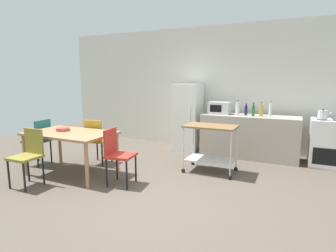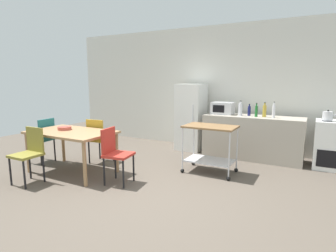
{
  "view_description": "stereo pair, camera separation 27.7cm",
  "coord_description": "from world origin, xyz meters",
  "px_view_note": "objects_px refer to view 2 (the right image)",
  "views": [
    {
      "loc": [
        1.77,
        -3.31,
        1.64
      ],
      "look_at": [
        -0.36,
        1.2,
        0.8
      ],
      "focal_mm": 29.18,
      "sensor_mm": 36.0,
      "label": 1
    },
    {
      "loc": [
        2.02,
        -3.18,
        1.64
      ],
      "look_at": [
        -0.36,
        1.2,
        0.8
      ],
      "focal_mm": 29.18,
      "sensor_mm": 36.0,
      "label": 2
    }
  ],
  "objects_px": {
    "microwave": "(223,108)",
    "bottle_sparkling_water": "(264,111)",
    "chair_red": "(115,152)",
    "chair_mustard": "(99,138)",
    "bottle_wine": "(249,111)",
    "fruit_bowl": "(65,128)",
    "dining_table": "(71,136)",
    "bottle_soda": "(256,111)",
    "refrigerator": "(191,117)",
    "bottle_olive_oil": "(274,111)",
    "kettle": "(328,116)",
    "chair_olive": "(29,151)",
    "bottle_soy_sauce": "(240,109)",
    "kitchen_cart": "(210,141)",
    "chair_teal": "(43,137)",
    "stove_oven": "(332,145)"
  },
  "relations": [
    {
      "from": "bottle_wine",
      "to": "bottle_sparkling_water",
      "type": "distance_m",
      "value": 0.32
    },
    {
      "from": "dining_table",
      "to": "bottle_soda",
      "type": "xyz_separation_m",
      "value": [
        2.71,
        2.37,
        0.35
      ]
    },
    {
      "from": "dining_table",
      "to": "bottle_sparkling_water",
      "type": "relative_size",
      "value": 5.08
    },
    {
      "from": "dining_table",
      "to": "chair_mustard",
      "type": "distance_m",
      "value": 0.66
    },
    {
      "from": "bottle_soy_sauce",
      "to": "bottle_sparkling_water",
      "type": "height_order",
      "value": "bottle_soy_sauce"
    },
    {
      "from": "microwave",
      "to": "bottle_sparkling_water",
      "type": "bearing_deg",
      "value": -4.4
    },
    {
      "from": "bottle_soy_sauce",
      "to": "kettle",
      "type": "relative_size",
      "value": 1.31
    },
    {
      "from": "dining_table",
      "to": "chair_olive",
      "type": "bearing_deg",
      "value": -106.67
    },
    {
      "from": "refrigerator",
      "to": "bottle_sparkling_water",
      "type": "relative_size",
      "value": 5.25
    },
    {
      "from": "bottle_wine",
      "to": "bottle_soda",
      "type": "height_order",
      "value": "bottle_soda"
    },
    {
      "from": "chair_red",
      "to": "chair_olive",
      "type": "relative_size",
      "value": 1.0
    },
    {
      "from": "dining_table",
      "to": "stove_oven",
      "type": "bearing_deg",
      "value": 30.98
    },
    {
      "from": "refrigerator",
      "to": "bottle_soy_sauce",
      "type": "relative_size",
      "value": 4.94
    },
    {
      "from": "kettle",
      "to": "bottle_soy_sauce",
      "type": "bearing_deg",
      "value": 178.5
    },
    {
      "from": "refrigerator",
      "to": "bottle_olive_oil",
      "type": "xyz_separation_m",
      "value": [
        1.85,
        -0.15,
        0.26
      ]
    },
    {
      "from": "chair_teal",
      "to": "kitchen_cart",
      "type": "bearing_deg",
      "value": 103.43
    },
    {
      "from": "bottle_soy_sauce",
      "to": "bottle_sparkling_water",
      "type": "xyz_separation_m",
      "value": [
        0.48,
        0.01,
        -0.01
      ]
    },
    {
      "from": "chair_teal",
      "to": "chair_olive",
      "type": "xyz_separation_m",
      "value": [
        0.75,
        -0.82,
        0.0
      ]
    },
    {
      "from": "bottle_wine",
      "to": "kettle",
      "type": "bearing_deg",
      "value": -4.44
    },
    {
      "from": "microwave",
      "to": "chair_teal",
      "type": "bearing_deg",
      "value": -141.36
    },
    {
      "from": "bottle_soy_sauce",
      "to": "bottle_sparkling_water",
      "type": "bearing_deg",
      "value": 1.75
    },
    {
      "from": "stove_oven",
      "to": "refrigerator",
      "type": "relative_size",
      "value": 0.59
    },
    {
      "from": "kettle",
      "to": "chair_teal",
      "type": "bearing_deg",
      "value": -155.79
    },
    {
      "from": "bottle_sparkling_water",
      "to": "dining_table",
      "type": "bearing_deg",
      "value": -139.85
    },
    {
      "from": "bottle_sparkling_water",
      "to": "fruit_bowl",
      "type": "bearing_deg",
      "value": -142.39
    },
    {
      "from": "kitchen_cart",
      "to": "kettle",
      "type": "distance_m",
      "value": 2.21
    },
    {
      "from": "stove_oven",
      "to": "chair_olive",
      "type": "bearing_deg",
      "value": -143.84
    },
    {
      "from": "kitchen_cart",
      "to": "microwave",
      "type": "xyz_separation_m",
      "value": [
        -0.2,
        1.33,
        0.46
      ]
    },
    {
      "from": "chair_red",
      "to": "chair_mustard",
      "type": "xyz_separation_m",
      "value": [
        -0.97,
        0.68,
        0.0
      ]
    },
    {
      "from": "dining_table",
      "to": "chair_red",
      "type": "relative_size",
      "value": 1.69
    },
    {
      "from": "dining_table",
      "to": "bottle_sparkling_water",
      "type": "height_order",
      "value": "bottle_sparkling_water"
    },
    {
      "from": "bottle_olive_oil",
      "to": "dining_table",
      "type": "bearing_deg",
      "value": -141.84
    },
    {
      "from": "kitchen_cart",
      "to": "fruit_bowl",
      "type": "xyz_separation_m",
      "value": [
        -2.38,
        -1.11,
        0.21
      ]
    },
    {
      "from": "bottle_wine",
      "to": "kettle",
      "type": "xyz_separation_m",
      "value": [
        1.42,
        -0.11,
        -0.01
      ]
    },
    {
      "from": "microwave",
      "to": "fruit_bowl",
      "type": "bearing_deg",
      "value": -131.86
    },
    {
      "from": "stove_oven",
      "to": "microwave",
      "type": "relative_size",
      "value": 2.0
    },
    {
      "from": "dining_table",
      "to": "chair_olive",
      "type": "relative_size",
      "value": 1.69
    },
    {
      "from": "dining_table",
      "to": "chair_teal",
      "type": "bearing_deg",
      "value": 171.63
    },
    {
      "from": "chair_teal",
      "to": "bottle_soy_sauce",
      "type": "distance_m",
      "value": 4.06
    },
    {
      "from": "bottle_wine",
      "to": "fruit_bowl",
      "type": "relative_size",
      "value": 1.05
    },
    {
      "from": "kitchen_cart",
      "to": "bottle_sparkling_water",
      "type": "bearing_deg",
      "value": 61.2
    },
    {
      "from": "refrigerator",
      "to": "bottle_sparkling_water",
      "type": "distance_m",
      "value": 1.69
    },
    {
      "from": "chair_red",
      "to": "bottle_sparkling_water",
      "type": "distance_m",
      "value": 3.12
    },
    {
      "from": "bottle_soda",
      "to": "bottle_olive_oil",
      "type": "xyz_separation_m",
      "value": [
        0.33,
        0.01,
        0.02
      ]
    },
    {
      "from": "chair_teal",
      "to": "kitchen_cart",
      "type": "xyz_separation_m",
      "value": [
        3.13,
        1.01,
        0.05
      ]
    },
    {
      "from": "refrigerator",
      "to": "kettle",
      "type": "relative_size",
      "value": 6.47
    },
    {
      "from": "kitchen_cart",
      "to": "bottle_wine",
      "type": "distance_m",
      "value": 1.43
    },
    {
      "from": "dining_table",
      "to": "chair_red",
      "type": "height_order",
      "value": "chair_red"
    },
    {
      "from": "dining_table",
      "to": "fruit_bowl",
      "type": "relative_size",
      "value": 6.32
    },
    {
      "from": "bottle_soy_sauce",
      "to": "dining_table",
      "type": "bearing_deg",
      "value": -134.76
    }
  ]
}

